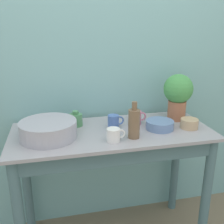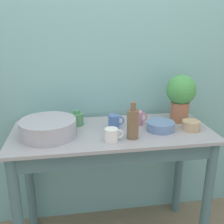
{
  "view_description": "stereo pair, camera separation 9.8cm",
  "coord_description": "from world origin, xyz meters",
  "px_view_note": "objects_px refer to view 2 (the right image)",
  "views": [
    {
      "loc": [
        -0.34,
        -1.2,
        1.45
      ],
      "look_at": [
        0.0,
        0.27,
        0.96
      ],
      "focal_mm": 42.0,
      "sensor_mm": 36.0,
      "label": 1
    },
    {
      "loc": [
        -0.24,
        -1.22,
        1.45
      ],
      "look_at": [
        0.0,
        0.27,
        0.96
      ],
      "focal_mm": 42.0,
      "sensor_mm": 36.0,
      "label": 2
    }
  ],
  "objects_px": {
    "mug_pink": "(137,118)",
    "mug_blue": "(114,122)",
    "bowl_wash_large": "(48,128)",
    "bowl_small_tan": "(191,125)",
    "bottle_short": "(77,119)",
    "bottle_tall": "(133,123)",
    "potted_plant": "(181,94)",
    "mug_white": "(112,135)",
    "bowl_small_blue": "(161,126)"
  },
  "relations": [
    {
      "from": "bottle_short",
      "to": "bowl_small_tan",
      "type": "bearing_deg",
      "value": -16.03
    },
    {
      "from": "mug_pink",
      "to": "mug_white",
      "type": "distance_m",
      "value": 0.31
    },
    {
      "from": "potted_plant",
      "to": "bowl_small_blue",
      "type": "height_order",
      "value": "potted_plant"
    },
    {
      "from": "mug_white",
      "to": "bowl_small_tan",
      "type": "relative_size",
      "value": 0.96
    },
    {
      "from": "potted_plant",
      "to": "mug_blue",
      "type": "height_order",
      "value": "potted_plant"
    },
    {
      "from": "bowl_small_tan",
      "to": "mug_blue",
      "type": "bearing_deg",
      "value": 166.88
    },
    {
      "from": "mug_white",
      "to": "bottle_tall",
      "type": "bearing_deg",
      "value": 11.9
    },
    {
      "from": "bottle_short",
      "to": "bowl_wash_large",
      "type": "bearing_deg",
      "value": -137.45
    },
    {
      "from": "potted_plant",
      "to": "bowl_small_blue",
      "type": "xyz_separation_m",
      "value": [
        -0.18,
        -0.14,
        -0.16
      ]
    },
    {
      "from": "bowl_small_blue",
      "to": "bowl_wash_large",
      "type": "bearing_deg",
      "value": 178.74
    },
    {
      "from": "potted_plant",
      "to": "mug_pink",
      "type": "xyz_separation_m",
      "value": [
        -0.3,
        -0.03,
        -0.14
      ]
    },
    {
      "from": "bottle_short",
      "to": "mug_white",
      "type": "distance_m",
      "value": 0.34
    },
    {
      "from": "potted_plant",
      "to": "mug_blue",
      "type": "distance_m",
      "value": 0.48
    },
    {
      "from": "bottle_short",
      "to": "bowl_small_tan",
      "type": "distance_m",
      "value": 0.72
    },
    {
      "from": "bowl_small_tan",
      "to": "bowl_small_blue",
      "type": "distance_m",
      "value": 0.19
    },
    {
      "from": "potted_plant",
      "to": "mug_white",
      "type": "distance_m",
      "value": 0.59
    },
    {
      "from": "bottle_short",
      "to": "bowl_small_tan",
      "type": "height_order",
      "value": "bottle_short"
    },
    {
      "from": "bottle_tall",
      "to": "mug_white",
      "type": "bearing_deg",
      "value": -168.1
    },
    {
      "from": "potted_plant",
      "to": "bottle_tall",
      "type": "relative_size",
      "value": 1.46
    },
    {
      "from": "potted_plant",
      "to": "bowl_wash_large",
      "type": "relative_size",
      "value": 0.96
    },
    {
      "from": "potted_plant",
      "to": "mug_blue",
      "type": "xyz_separation_m",
      "value": [
        -0.46,
        -0.06,
        -0.14
      ]
    },
    {
      "from": "bowl_small_tan",
      "to": "bowl_small_blue",
      "type": "bearing_deg",
      "value": 171.68
    },
    {
      "from": "bowl_wash_large",
      "to": "bowl_small_tan",
      "type": "distance_m",
      "value": 0.87
    },
    {
      "from": "potted_plant",
      "to": "bottle_short",
      "type": "relative_size",
      "value": 3.14
    },
    {
      "from": "bowl_wash_large",
      "to": "mug_white",
      "type": "height_order",
      "value": "bowl_wash_large"
    },
    {
      "from": "potted_plant",
      "to": "bottle_tall",
      "type": "height_order",
      "value": "potted_plant"
    },
    {
      "from": "bowl_wash_large",
      "to": "bowl_small_tan",
      "type": "bearing_deg",
      "value": -2.8
    },
    {
      "from": "mug_pink",
      "to": "mug_white",
      "type": "xyz_separation_m",
      "value": [
        -0.21,
        -0.23,
        -0.01
      ]
    },
    {
      "from": "bowl_wash_large",
      "to": "mug_blue",
      "type": "height_order",
      "value": "bowl_wash_large"
    },
    {
      "from": "mug_pink",
      "to": "mug_blue",
      "type": "height_order",
      "value": "mug_pink"
    },
    {
      "from": "bowl_wash_large",
      "to": "mug_white",
      "type": "distance_m",
      "value": 0.38
    },
    {
      "from": "mug_blue",
      "to": "mug_pink",
      "type": "bearing_deg",
      "value": 11.84
    },
    {
      "from": "potted_plant",
      "to": "bottle_tall",
      "type": "distance_m",
      "value": 0.46
    },
    {
      "from": "bottle_short",
      "to": "mug_blue",
      "type": "relative_size",
      "value": 0.96
    },
    {
      "from": "bowl_wash_large",
      "to": "bottle_tall",
      "type": "bearing_deg",
      "value": -12.59
    },
    {
      "from": "bottle_tall",
      "to": "mug_blue",
      "type": "distance_m",
      "value": 0.2
    },
    {
      "from": "bottle_tall",
      "to": "bowl_small_tan",
      "type": "xyz_separation_m",
      "value": [
        0.39,
        0.06,
        -0.06
      ]
    },
    {
      "from": "bottle_tall",
      "to": "mug_blue",
      "type": "bearing_deg",
      "value": 114.14
    },
    {
      "from": "potted_plant",
      "to": "mug_white",
      "type": "xyz_separation_m",
      "value": [
        -0.5,
        -0.26,
        -0.15
      ]
    },
    {
      "from": "bowl_wash_large",
      "to": "mug_blue",
      "type": "relative_size",
      "value": 3.14
    },
    {
      "from": "mug_pink",
      "to": "bowl_small_tan",
      "type": "xyz_separation_m",
      "value": [
        0.31,
        -0.14,
        -0.02
      ]
    },
    {
      "from": "mug_white",
      "to": "mug_blue",
      "type": "xyz_separation_m",
      "value": [
        0.05,
        0.2,
        0.0
      ]
    },
    {
      "from": "mug_white",
      "to": "bowl_small_tan",
      "type": "xyz_separation_m",
      "value": [
        0.51,
        0.09,
        -0.01
      ]
    },
    {
      "from": "bowl_wash_large",
      "to": "bottle_short",
      "type": "xyz_separation_m",
      "value": [
        0.17,
        0.16,
        -0.01
      ]
    },
    {
      "from": "bottle_short",
      "to": "mug_pink",
      "type": "height_order",
      "value": "bottle_short"
    },
    {
      "from": "bowl_small_tan",
      "to": "bowl_small_blue",
      "type": "height_order",
      "value": "bowl_small_tan"
    },
    {
      "from": "bottle_short",
      "to": "mug_blue",
      "type": "bearing_deg",
      "value": -21.64
    },
    {
      "from": "bowl_wash_large",
      "to": "mug_pink",
      "type": "height_order",
      "value": "bowl_wash_large"
    },
    {
      "from": "potted_plant",
      "to": "bowl_wash_large",
      "type": "distance_m",
      "value": 0.88
    },
    {
      "from": "bowl_small_tan",
      "to": "bowl_wash_large",
      "type": "bearing_deg",
      "value": 177.2
    }
  ]
}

